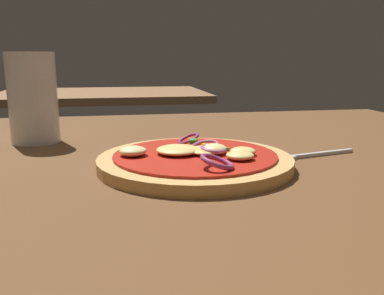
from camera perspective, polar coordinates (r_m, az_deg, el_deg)
The scene contains 5 objects.
dining_table at distance 0.52m, azimuth -5.30°, elevation -3.65°, with size 1.19×0.91×0.03m.
pizza at distance 0.49m, azimuth 0.45°, elevation -1.69°, with size 0.23×0.23×0.03m.
fork at distance 0.56m, azimuth 15.20°, elevation -1.10°, with size 0.15×0.05×0.01m.
beer_glass at distance 0.67m, azimuth -21.17°, elevation 5.77°, with size 0.07×0.07×0.14m.
background_table at distance 1.65m, azimuth -12.30°, elevation 7.10°, with size 0.79×0.52×0.03m.
Camera 1 is at (-0.04, -0.50, 0.16)m, focal length 38.40 mm.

